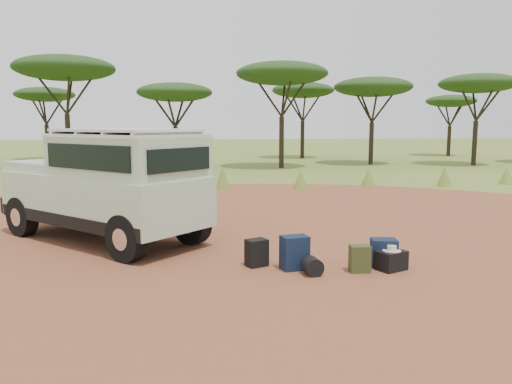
{
  "coord_description": "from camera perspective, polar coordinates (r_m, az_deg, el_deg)",
  "views": [
    {
      "loc": [
        -1.29,
        -10.41,
        2.55
      ],
      "look_at": [
        0.22,
        0.73,
        1.0
      ],
      "focal_mm": 35.0,
      "sensor_mm": 36.0,
      "label": 1
    }
  ],
  "objects": [
    {
      "name": "backpack_black",
      "position": [
        9.0,
        0.07,
        -6.98
      ],
      "size": [
        0.44,
        0.39,
        0.5
      ],
      "primitive_type": "cube",
      "rotation": [
        0.0,
        0.0,
        0.4
      ],
      "color": "black",
      "rests_on": "ground"
    },
    {
      "name": "backpack_olive",
      "position": [
        8.85,
        11.76,
        -7.49
      ],
      "size": [
        0.36,
        0.27,
        0.47
      ],
      "primitive_type": "cube",
      "rotation": [
        0.0,
        0.0,
        -0.07
      ],
      "color": "#393F1D",
      "rests_on": "ground"
    },
    {
      "name": "duffel_navy",
      "position": [
        9.28,
        14.39,
        -6.75
      ],
      "size": [
        0.5,
        0.41,
        0.5
      ],
      "primitive_type": "cube",
      "rotation": [
        0.0,
        0.0,
        -0.18
      ],
      "color": "#101C32",
      "rests_on": "ground"
    },
    {
      "name": "safari_hat",
      "position": [
        9.05,
        15.26,
        -6.3
      ],
      "size": [
        0.32,
        0.32,
        0.09
      ],
      "color": "beige",
      "rests_on": "hard_case"
    },
    {
      "name": "acacia_treeline",
      "position": [
        30.38,
        -3.91,
        12.23
      ],
      "size": [
        46.7,
        13.2,
        6.26
      ],
      "color": "black",
      "rests_on": "ground"
    },
    {
      "name": "ground",
      "position": [
        10.8,
        -0.61,
        -5.82
      ],
      "size": [
        140.0,
        140.0,
        0.0
      ],
      "primitive_type": "plane",
      "color": "olive",
      "rests_on": "ground"
    },
    {
      "name": "stuff_sack",
      "position": [
        8.57,
        6.46,
        -8.44
      ],
      "size": [
        0.34,
        0.34,
        0.31
      ],
      "primitive_type": "cylinder",
      "rotation": [
        1.57,
        0.0,
        0.11
      ],
      "color": "black",
      "rests_on": "ground"
    },
    {
      "name": "grass_fringe",
      "position": [
        19.25,
        -3.47,
        1.44
      ],
      "size": [
        36.6,
        1.6,
        0.9
      ],
      "color": "olive",
      "rests_on": "ground"
    },
    {
      "name": "dirt_clearing",
      "position": [
        10.8,
        -0.61,
        -5.8
      ],
      "size": [
        23.0,
        23.0,
        0.01
      ],
      "primitive_type": "cylinder",
      "color": "brown",
      "rests_on": "ground"
    },
    {
      "name": "hard_case",
      "position": [
        9.1,
        15.21,
        -7.57
      ],
      "size": [
        0.59,
        0.52,
        0.35
      ],
      "primitive_type": "cube",
      "rotation": [
        0.0,
        0.0,
        0.42
      ],
      "color": "black",
      "rests_on": "ground"
    },
    {
      "name": "safari_vehicle",
      "position": [
        11.23,
        -16.63,
        0.51
      ],
      "size": [
        4.94,
        4.87,
        2.44
      ],
      "rotation": [
        0.0,
        0.0,
        -0.77
      ],
      "color": "#ABC5A8",
      "rests_on": "ground"
    },
    {
      "name": "backpack_navy",
      "position": [
        8.83,
        4.43,
        -6.94
      ],
      "size": [
        0.51,
        0.41,
        0.6
      ],
      "primitive_type": "cube",
      "rotation": [
        0.0,
        0.0,
        0.19
      ],
      "color": "#101C32",
      "rests_on": "ground"
    },
    {
      "name": "walking_staff",
      "position": [
        11.76,
        -18.79,
        -1.99
      ],
      "size": [
        0.31,
        0.41,
        1.25
      ],
      "primitive_type": "cylinder",
      "rotation": [
        0.35,
        0.0,
        0.62
      ],
      "color": "#5E2916",
      "rests_on": "ground"
    }
  ]
}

